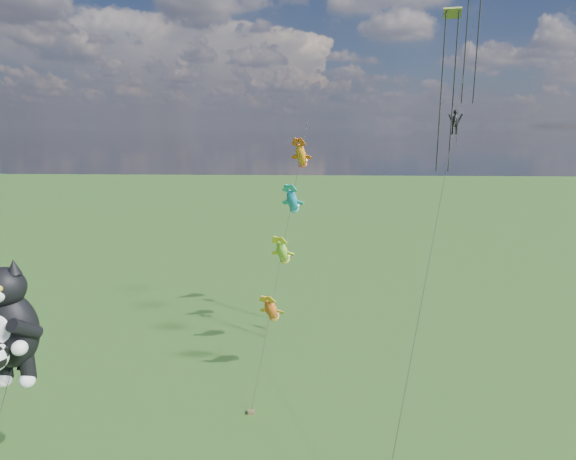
{
  "coord_description": "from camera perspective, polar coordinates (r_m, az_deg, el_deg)",
  "views": [
    {
      "loc": [
        9.78,
        -22.27,
        17.11
      ],
      "look_at": [
        8.39,
        9.04,
        10.35
      ],
      "focal_mm": 30.0,
      "sensor_mm": 36.0,
      "label": 1
    }
  ],
  "objects": [
    {
      "name": "ground",
      "position": [
        29.74,
        -18.81,
        -23.67
      ],
      "size": [
        300.0,
        300.0,
        0.0
      ],
      "primitive_type": "plane",
      "color": "#15390E"
    },
    {
      "name": "cat_kite_rig",
      "position": [
        26.16,
        -30.31,
        -9.61
      ],
      "size": [
        3.08,
        4.37,
        11.24
      ],
      "rotation": [
        0.0,
        0.0,
        -0.34
      ],
      "color": "brown",
      "rests_on": "ground"
    },
    {
      "name": "fish_windsock_rig",
      "position": [
        35.49,
        -0.1,
        0.47
      ],
      "size": [
        3.52,
        15.64,
        17.67
      ],
      "rotation": [
        0.0,
        0.0,
        0.12
      ],
      "color": "brown",
      "rests_on": "ground"
    },
    {
      "name": "parafoil_rig",
      "position": [
        31.1,
        19.31,
        15.36
      ],
      "size": [
        7.88,
        16.12,
        26.94
      ],
      "rotation": [
        0.0,
        0.0,
        -0.34
      ],
      "color": "brown",
      "rests_on": "ground"
    }
  ]
}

